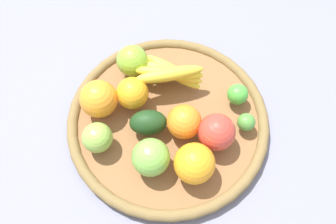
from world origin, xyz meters
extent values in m
plane|color=slate|center=(0.00, 0.00, 0.00)|extent=(2.40, 2.40, 0.00)
cylinder|color=brown|center=(0.00, 0.00, 0.01)|extent=(0.45, 0.45, 0.02)
torus|color=brown|center=(0.00, 0.00, 0.02)|extent=(0.46, 0.46, 0.02)
sphere|color=orange|center=(-0.04, -0.02, 0.07)|extent=(0.10, 0.10, 0.08)
sphere|color=orange|center=(0.07, 0.06, 0.07)|extent=(0.08, 0.08, 0.07)
sphere|color=#8AB547|center=(0.00, 0.16, 0.07)|extent=(0.09, 0.09, 0.06)
sphere|color=#4E9038|center=(-0.09, -0.14, 0.05)|extent=(0.05, 0.05, 0.04)
sphere|color=#76B546|center=(-0.09, 0.08, 0.07)|extent=(0.11, 0.11, 0.08)
ellipsoid|color=yellow|center=(0.10, -0.06, 0.05)|extent=(0.15, 0.10, 0.03)
ellipsoid|color=yellow|center=(0.09, -0.05, 0.06)|extent=(0.13, 0.13, 0.03)
ellipsoid|color=yellow|center=(0.08, -0.04, 0.08)|extent=(0.10, 0.15, 0.03)
ellipsoid|color=yellow|center=(0.07, -0.03, 0.09)|extent=(0.07, 0.16, 0.03)
sphere|color=green|center=(-0.03, -0.16, 0.06)|extent=(0.07, 0.07, 0.05)
sphere|color=orange|center=(0.08, 0.13, 0.08)|extent=(0.09, 0.09, 0.08)
sphere|color=orange|center=(-0.14, 0.01, 0.08)|extent=(0.12, 0.12, 0.08)
sphere|color=#C53D2F|center=(-0.09, -0.07, 0.07)|extent=(0.09, 0.09, 0.08)
ellipsoid|color=#1A3917|center=(-0.01, 0.05, 0.06)|extent=(0.08, 0.10, 0.06)
sphere|color=#80B633|center=(0.15, 0.02, 0.07)|extent=(0.10, 0.10, 0.07)
camera|label=1|loc=(-0.33, 0.15, 0.72)|focal=36.70mm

